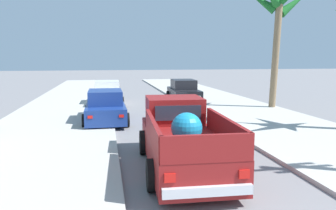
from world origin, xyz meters
TOP-DOWN VIEW (x-y plane):
  - sidewalk_left at (-4.94, 12.00)m, footprint 5.32×60.00m
  - sidewalk_right at (4.94, 12.00)m, footprint 5.32×60.00m
  - curb_left at (-3.68, 12.00)m, footprint 0.16×60.00m
  - curb_right at (3.68, 12.00)m, footprint 0.16×60.00m
  - pickup_truck at (-0.55, 6.36)m, footprint 2.40×5.29m
  - car_left_near at (2.71, 19.67)m, footprint 2.18×4.33m
  - car_right_near at (-2.65, 13.21)m, footprint 2.04×4.27m
  - car_left_mid at (-2.53, 19.30)m, footprint 2.07×4.28m
  - palm_tree_left_mid at (7.20, 15.35)m, footprint 3.86×3.52m

SIDE VIEW (x-z plane):
  - curb_left at x=-3.68m, z-range 0.00..0.10m
  - curb_right at x=3.68m, z-range 0.00..0.10m
  - sidewalk_left at x=-4.94m, z-range 0.00..0.12m
  - sidewalk_right at x=4.94m, z-range 0.00..0.12m
  - car_left_near at x=2.71m, z-range -0.06..1.48m
  - car_right_near at x=-2.65m, z-range -0.06..1.48m
  - car_left_mid at x=-2.53m, z-range -0.06..1.48m
  - pickup_truck at x=-0.55m, z-range -0.11..1.69m
  - palm_tree_left_mid at x=7.20m, z-range 2.13..9.20m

